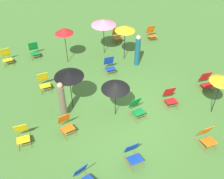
% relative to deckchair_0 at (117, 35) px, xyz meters
% --- Properties ---
extents(ground_plane, '(40.00, 40.00, 0.00)m').
position_rel_deckchair_0_xyz_m(ground_plane, '(-2.18, -5.77, -0.37)').
color(ground_plane, '#477A33').
extents(deckchair_0, '(0.50, 0.77, 0.83)m').
position_rel_deckchair_0_xyz_m(deckchair_0, '(0.00, 0.00, 0.00)').
color(deckchair_0, olive).
rests_on(deckchair_0, ground).
extents(deckchair_1, '(0.55, 0.81, 0.83)m').
position_rel_deckchair_0_xyz_m(deckchair_1, '(1.93, -0.56, 0.00)').
color(deckchair_1, olive).
rests_on(deckchair_1, ground).
extents(deckchair_2, '(0.49, 0.77, 0.83)m').
position_rel_deckchair_0_xyz_m(deckchair_2, '(0.14, -8.23, 0.00)').
color(deckchair_2, olive).
rests_on(deckchair_2, ground).
extents(deckchair_3, '(0.57, 0.82, 0.83)m').
position_rel_deckchair_0_xyz_m(deckchair_3, '(0.01, -5.82, 0.00)').
color(deckchair_3, olive).
rests_on(deckchair_3, ground).
extents(deckchair_4, '(0.68, 0.87, 0.83)m').
position_rel_deckchair_0_xyz_m(deckchair_4, '(-4.59, -8.10, 0.00)').
color(deckchair_4, olive).
rests_on(deckchair_4, ground).
extents(deckchair_5, '(0.51, 0.78, 0.83)m').
position_rel_deckchair_0_xyz_m(deckchair_5, '(-6.18, -5.58, 0.00)').
color(deckchair_5, olive).
rests_on(deckchair_5, ground).
extents(deckchair_6, '(0.56, 0.81, 0.83)m').
position_rel_deckchair_0_xyz_m(deckchair_6, '(-1.54, -2.66, 0.00)').
color(deckchair_6, olive).
rests_on(deckchair_6, ground).
extents(deckchair_8, '(0.58, 0.82, 0.83)m').
position_rel_deckchair_0_xyz_m(deckchair_8, '(-4.54, -5.68, 0.00)').
color(deckchair_8, olive).
rests_on(deckchair_8, ground).
extents(deckchair_9, '(0.48, 0.76, 0.83)m').
position_rel_deckchair_0_xyz_m(deckchair_9, '(-4.82, -2.77, 0.00)').
color(deckchair_9, olive).
rests_on(deckchair_9, ground).
extents(deckchair_10, '(0.55, 0.80, 0.83)m').
position_rel_deckchair_0_xyz_m(deckchair_10, '(-6.22, 0.03, 0.00)').
color(deckchair_10, olive).
rests_on(deckchair_10, ground).
extents(deckchair_11, '(0.57, 0.82, 0.83)m').
position_rel_deckchair_0_xyz_m(deckchair_11, '(-1.61, -5.90, 0.00)').
color(deckchair_11, olive).
rests_on(deckchair_11, ground).
extents(deckchair_12, '(0.51, 0.78, 0.83)m').
position_rel_deckchair_0_xyz_m(deckchair_12, '(-2.72, -7.90, 0.00)').
color(deckchair_12, olive).
rests_on(deckchair_12, ground).
extents(deckchair_13, '(0.49, 0.77, 0.83)m').
position_rel_deckchair_0_xyz_m(deckchair_13, '(-4.79, 0.11, 0.00)').
color(deckchair_13, olive).
rests_on(deckchair_13, ground).
extents(deckchair_14, '(0.58, 0.82, 0.83)m').
position_rel_deckchair_0_xyz_m(deckchair_14, '(2.12, -5.50, 0.00)').
color(deckchair_14, olive).
rests_on(deckchair_14, ground).
extents(umbrella_0, '(1.13, 1.13, 1.69)m').
position_rel_deckchair_0_xyz_m(umbrella_0, '(-2.42, -5.55, 1.17)').
color(umbrella_0, black).
rests_on(umbrella_0, ground).
extents(umbrella_1, '(1.01, 1.01, 1.94)m').
position_rel_deckchair_0_xyz_m(umbrella_1, '(-0.40, -1.90, 1.43)').
color(umbrella_1, black).
rests_on(umbrella_1, ground).
extents(umbrella_2, '(1.19, 1.19, 1.92)m').
position_rel_deckchair_0_xyz_m(umbrella_2, '(-3.95, -4.46, 1.41)').
color(umbrella_2, black).
rests_on(umbrella_2, ground).
extents(umbrella_3, '(0.92, 0.92, 1.90)m').
position_rel_deckchair_0_xyz_m(umbrella_3, '(1.41, -6.96, 1.40)').
color(umbrella_3, black).
rests_on(umbrella_3, ground).
extents(umbrella_4, '(0.91, 0.91, 1.97)m').
position_rel_deckchair_0_xyz_m(umbrella_4, '(-3.28, -1.07, 1.45)').
color(umbrella_4, black).
rests_on(umbrella_4, ground).
extents(umbrella_5, '(1.28, 1.28, 1.96)m').
position_rel_deckchair_0_xyz_m(umbrella_5, '(-1.19, -0.96, 1.45)').
color(umbrella_5, black).
rests_on(umbrella_5, ground).
extents(person_0, '(0.37, 0.37, 1.80)m').
position_rel_deckchair_0_xyz_m(person_0, '(-4.43, -4.91, 0.50)').
color(person_0, '#72664C').
rests_on(person_0, ground).
extents(person_1, '(0.37, 0.37, 1.69)m').
position_rel_deckchair_0_xyz_m(person_1, '(-0.01, -2.62, 0.46)').
color(person_1, '#195972').
rests_on(person_1, ground).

